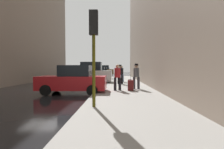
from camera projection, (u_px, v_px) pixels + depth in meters
name	position (u px, v px, depth m)	size (l,w,h in m)	color
ground_plane	(42.00, 91.00, 12.54)	(120.00, 120.00, 0.00)	black
sidewalk	(125.00, 90.00, 12.42)	(4.00, 40.00, 0.15)	gray
parked_red_hatchback	(73.00, 80.00, 11.04)	(4.21, 2.08, 1.79)	#B2191E
parked_white_van	(90.00, 74.00, 18.28)	(4.62, 2.09, 2.25)	silver
parked_dark_green_sedan	(97.00, 74.00, 24.51)	(4.24, 2.14, 1.79)	#193828
parked_gray_coupe	(101.00, 72.00, 31.72)	(4.23, 2.11, 1.79)	slate
parked_bronze_suv	(104.00, 71.00, 38.79)	(4.61, 2.08, 2.25)	brown
parked_silver_sedan	(105.00, 71.00, 44.92)	(4.27, 2.18, 1.79)	#B7BABF
fire_hydrant	(108.00, 78.00, 20.38)	(0.42, 0.22, 0.70)	red
traffic_light	(94.00, 37.00, 6.51)	(0.32, 0.32, 3.60)	#514C0F
pedestrian_with_beanie	(136.00, 75.00, 12.19)	(0.53, 0.47, 1.78)	#333338
pedestrian_in_jeans	(121.00, 73.00, 18.50)	(0.51, 0.41, 1.71)	#728CB2
pedestrian_in_red_jacket	(117.00, 76.00, 11.46)	(0.53, 0.50, 1.71)	black
pedestrian_with_fedora	(120.00, 73.00, 16.09)	(0.52, 0.44, 1.78)	black
rolling_suitcase	(131.00, 85.00, 11.47)	(0.44, 0.61, 1.04)	#591414
duffel_bag	(130.00, 81.00, 18.34)	(0.32, 0.44, 0.28)	black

